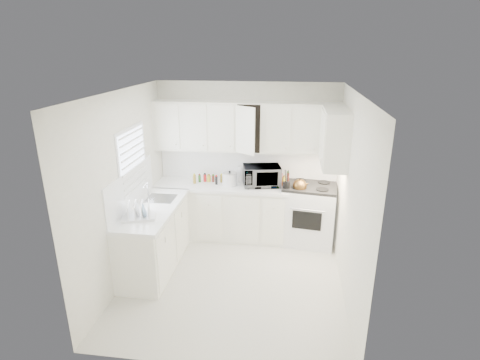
% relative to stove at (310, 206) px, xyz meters
% --- Properties ---
extents(floor, '(3.20, 3.20, 0.00)m').
position_rel_stove_xyz_m(floor, '(-1.07, -1.28, -0.65)').
color(floor, silver).
rests_on(floor, ground).
extents(ceiling, '(3.20, 3.20, 0.00)m').
position_rel_stove_xyz_m(ceiling, '(-1.07, -1.28, 1.95)').
color(ceiling, white).
rests_on(ceiling, ground).
extents(wall_back, '(3.00, 0.00, 3.00)m').
position_rel_stove_xyz_m(wall_back, '(-1.07, 0.32, 0.65)').
color(wall_back, white).
rests_on(wall_back, ground).
extents(wall_front, '(3.00, 0.00, 3.00)m').
position_rel_stove_xyz_m(wall_front, '(-1.07, -2.88, 0.65)').
color(wall_front, white).
rests_on(wall_front, ground).
extents(wall_left, '(0.00, 3.20, 3.20)m').
position_rel_stove_xyz_m(wall_left, '(-2.57, -1.28, 0.65)').
color(wall_left, white).
rests_on(wall_left, ground).
extents(wall_right, '(0.00, 3.20, 3.20)m').
position_rel_stove_xyz_m(wall_right, '(0.43, -1.28, 0.65)').
color(wall_right, white).
rests_on(wall_right, ground).
extents(window_blinds, '(0.06, 0.96, 1.06)m').
position_rel_stove_xyz_m(window_blinds, '(-2.55, -0.93, 0.90)').
color(window_blinds, white).
rests_on(window_blinds, wall_left).
extents(lower_cabinets_back, '(2.22, 0.60, 0.90)m').
position_rel_stove_xyz_m(lower_cabinets_back, '(-1.46, 0.02, -0.20)').
color(lower_cabinets_back, white).
rests_on(lower_cabinets_back, floor).
extents(lower_cabinets_left, '(0.60, 1.60, 0.90)m').
position_rel_stove_xyz_m(lower_cabinets_left, '(-2.27, -1.08, -0.20)').
color(lower_cabinets_left, white).
rests_on(lower_cabinets_left, floor).
extents(countertop_back, '(2.24, 0.64, 0.05)m').
position_rel_stove_xyz_m(countertop_back, '(-1.46, 0.01, 0.28)').
color(countertop_back, white).
rests_on(countertop_back, lower_cabinets_back).
extents(countertop_left, '(0.64, 1.62, 0.05)m').
position_rel_stove_xyz_m(countertop_left, '(-2.26, -1.08, 0.28)').
color(countertop_left, white).
rests_on(countertop_left, lower_cabinets_left).
extents(backsplash_back, '(2.98, 0.02, 0.55)m').
position_rel_stove_xyz_m(backsplash_back, '(-1.07, 0.31, 0.58)').
color(backsplash_back, white).
rests_on(backsplash_back, wall_back).
extents(backsplash_left, '(0.02, 1.60, 0.55)m').
position_rel_stove_xyz_m(backsplash_left, '(-2.56, -1.08, 0.58)').
color(backsplash_left, white).
rests_on(backsplash_left, wall_left).
extents(upper_cabinets_back, '(3.00, 0.33, 0.80)m').
position_rel_stove_xyz_m(upper_cabinets_back, '(-1.07, 0.15, 0.85)').
color(upper_cabinets_back, white).
rests_on(upper_cabinets_back, wall_back).
extents(upper_cabinets_right, '(0.33, 0.90, 0.80)m').
position_rel_stove_xyz_m(upper_cabinets_right, '(0.26, -0.46, 0.85)').
color(upper_cabinets_right, white).
rests_on(upper_cabinets_right, wall_right).
extents(sink, '(0.42, 0.38, 0.30)m').
position_rel_stove_xyz_m(sink, '(-2.26, -0.73, 0.42)').
color(sink, gray).
rests_on(sink, countertop_left).
extents(stove, '(0.93, 0.80, 1.29)m').
position_rel_stove_xyz_m(stove, '(0.00, 0.00, 0.00)').
color(stove, white).
rests_on(stove, floor).
extents(tea_kettle, '(0.34, 0.31, 0.25)m').
position_rel_stove_xyz_m(tea_kettle, '(-0.18, -0.16, 0.42)').
color(tea_kettle, brown).
rests_on(tea_kettle, stove).
extents(frying_pan, '(0.40, 0.51, 0.04)m').
position_rel_stove_xyz_m(frying_pan, '(0.18, 0.16, 0.32)').
color(frying_pan, black).
rests_on(frying_pan, stove).
extents(microwave, '(0.65, 0.45, 0.40)m').
position_rel_stove_xyz_m(microwave, '(-0.80, 0.05, 0.51)').
color(microwave, gray).
rests_on(microwave, countertop_back).
extents(rice_cooker, '(0.31, 0.31, 0.24)m').
position_rel_stove_xyz_m(rice_cooker, '(-1.32, -0.00, 0.43)').
color(rice_cooker, white).
rests_on(rice_cooker, countertop_back).
extents(paper_towel, '(0.12, 0.12, 0.27)m').
position_rel_stove_xyz_m(paper_towel, '(-1.16, 0.19, 0.44)').
color(paper_towel, white).
rests_on(paper_towel, countertop_back).
extents(utensil_crock, '(0.13, 0.13, 0.37)m').
position_rel_stove_xyz_m(utensil_crock, '(-0.39, -0.18, 0.49)').
color(utensil_crock, black).
rests_on(utensil_crock, countertop_back).
extents(dish_rack, '(0.51, 0.44, 0.24)m').
position_rel_stove_xyz_m(dish_rack, '(-2.33, -1.43, 0.42)').
color(dish_rack, white).
rests_on(dish_rack, countertop_left).
extents(spice_left_0, '(0.06, 0.06, 0.13)m').
position_rel_stove_xyz_m(spice_left_0, '(-1.92, 0.14, 0.37)').
color(spice_left_0, olive).
rests_on(spice_left_0, countertop_back).
extents(spice_left_1, '(0.06, 0.06, 0.13)m').
position_rel_stove_xyz_m(spice_left_1, '(-1.85, 0.05, 0.37)').
color(spice_left_1, '#356F25').
rests_on(spice_left_1, countertop_back).
extents(spice_left_2, '(0.06, 0.06, 0.13)m').
position_rel_stove_xyz_m(spice_left_2, '(-1.77, 0.14, 0.37)').
color(spice_left_2, red).
rests_on(spice_left_2, countertop_back).
extents(spice_left_3, '(0.06, 0.06, 0.13)m').
position_rel_stove_xyz_m(spice_left_3, '(-1.70, 0.05, 0.37)').
color(spice_left_3, gold).
rests_on(spice_left_3, countertop_back).
extents(spice_left_4, '(0.06, 0.06, 0.13)m').
position_rel_stove_xyz_m(spice_left_4, '(-1.62, 0.14, 0.37)').
color(spice_left_4, maroon).
rests_on(spice_left_4, countertop_back).
extents(spice_left_5, '(0.06, 0.06, 0.13)m').
position_rel_stove_xyz_m(spice_left_5, '(-1.55, 0.05, 0.37)').
color(spice_left_5, black).
rests_on(spice_left_5, countertop_back).
extents(spice_left_6, '(0.06, 0.06, 0.13)m').
position_rel_stove_xyz_m(spice_left_6, '(-1.47, 0.14, 0.37)').
color(spice_left_6, olive).
rests_on(spice_left_6, countertop_back).
extents(spice_left_7, '(0.06, 0.06, 0.13)m').
position_rel_stove_xyz_m(spice_left_7, '(-1.40, 0.05, 0.37)').
color(spice_left_7, '#356F25').
rests_on(spice_left_7, countertop_back).
extents(sauce_right_0, '(0.06, 0.06, 0.19)m').
position_rel_stove_xyz_m(sauce_right_0, '(-0.49, 0.18, 0.40)').
color(sauce_right_0, red).
rests_on(sauce_right_0, countertop_back).
extents(sauce_right_1, '(0.06, 0.06, 0.19)m').
position_rel_stove_xyz_m(sauce_right_1, '(-0.44, 0.12, 0.40)').
color(sauce_right_1, gold).
rests_on(sauce_right_1, countertop_back).
extents(sauce_right_2, '(0.06, 0.06, 0.19)m').
position_rel_stove_xyz_m(sauce_right_2, '(-0.38, 0.18, 0.40)').
color(sauce_right_2, maroon).
rests_on(sauce_right_2, countertop_back).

